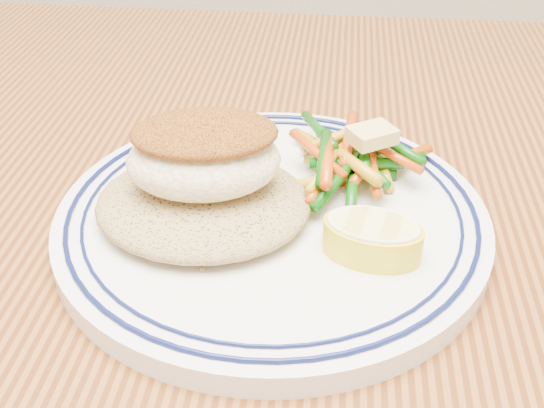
{
  "coord_description": "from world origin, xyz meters",
  "views": [
    {
      "loc": [
        0.08,
        -0.3,
        1.01
      ],
      "look_at": [
        0.04,
        0.05,
        0.77
      ],
      "focal_mm": 45.0,
      "sensor_mm": 36.0,
      "label": 1
    }
  ],
  "objects": [
    {
      "name": "fish_fillet",
      "position": [
        0.01,
        0.04,
        0.81
      ],
      "size": [
        0.1,
        0.08,
        0.05
      ],
      "color": "white",
      "rests_on": "rice_pilaf"
    },
    {
      "name": "vegetable_pile",
      "position": [
        0.09,
        0.09,
        0.78
      ],
      "size": [
        0.1,
        0.11,
        0.03
      ],
      "color": "#0B4B09",
      "rests_on": "plate"
    },
    {
      "name": "lemon_wedge",
      "position": [
        0.1,
        0.01,
        0.78
      ],
      "size": [
        0.06,
        0.06,
        0.02
      ],
      "color": "yellow",
      "rests_on": "plate"
    },
    {
      "name": "dining_table",
      "position": [
        0.0,
        0.0,
        0.65
      ],
      "size": [
        1.5,
        0.9,
        0.75
      ],
      "color": "#532A10",
      "rests_on": "ground"
    },
    {
      "name": "plate",
      "position": [
        0.04,
        0.05,
        0.76
      ],
      "size": [
        0.27,
        0.27,
        0.02
      ],
      "color": "white",
      "rests_on": "dining_table"
    },
    {
      "name": "rice_pilaf",
      "position": [
        0.0,
        0.04,
        0.78
      ],
      "size": [
        0.13,
        0.11,
        0.02
      ],
      "primitive_type": "ellipsoid",
      "color": "olive",
      "rests_on": "plate"
    },
    {
      "name": "butter_pat",
      "position": [
        0.1,
        0.09,
        0.8
      ],
      "size": [
        0.03,
        0.03,
        0.01
      ],
      "primitive_type": "cube",
      "rotation": [
        0.0,
        0.0,
        0.57
      ],
      "color": "#DEC26C",
      "rests_on": "vegetable_pile"
    }
  ]
}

